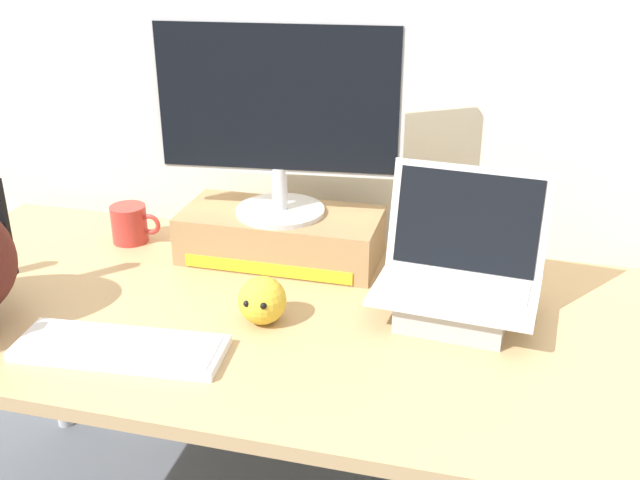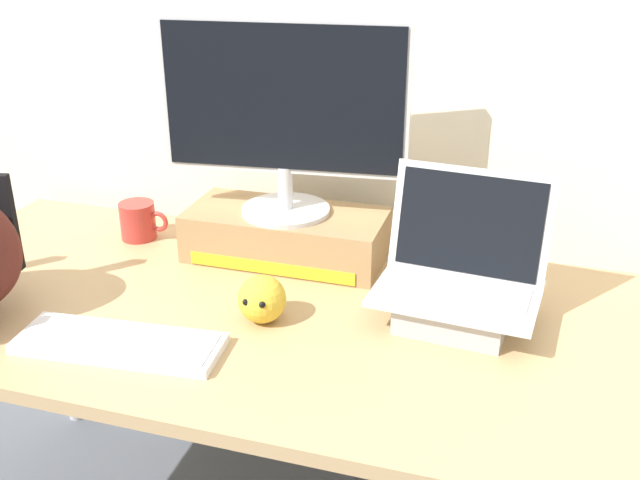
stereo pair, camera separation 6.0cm
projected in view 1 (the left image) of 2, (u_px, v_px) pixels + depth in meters
back_wall at (373, 14)px, 1.83m from camera, size 7.00×0.10×2.60m
desk at (320, 341)px, 1.62m from camera, size 2.02×0.84×0.74m
toner_box_yellow at (281, 235)px, 1.84m from camera, size 0.48×0.23×0.12m
desktop_monitor at (278, 113)px, 1.71m from camera, size 0.58×0.21×0.46m
open_laptop at (457, 289)px, 1.58m from camera, size 0.35×0.27×0.30m
external_keyboard at (120, 348)px, 1.47m from camera, size 0.42×0.17×0.02m
coffee_mug at (130, 224)px, 1.93m from camera, size 0.13×0.09×0.10m
plush_toy at (262, 300)px, 1.56m from camera, size 0.10×0.10×0.10m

